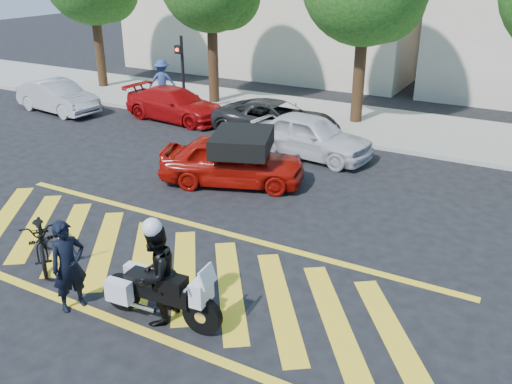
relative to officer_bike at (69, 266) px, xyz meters
The scene contains 14 objects.
ground 2.22m from the officer_bike, 72.96° to the left, with size 90.00×90.00×0.00m, color black.
sidewalk 13.98m from the officer_bike, 87.55° to the left, with size 60.00×5.00×0.15m, color #9E998E.
crosswalk 2.20m from the officer_bike, 74.01° to the left, with size 12.33×4.00×0.01m.
signal_pole 13.13m from the officer_bike, 116.81° to the left, with size 0.28×0.43×3.20m.
officer_bike is the anchor object (origin of this frame).
bicycle 2.04m from the officer_bike, 153.39° to the left, with size 0.73×2.10×1.11m, color black.
police_motorcycle 1.72m from the officer_bike, 15.79° to the left, with size 2.41×0.79×1.06m.
officer_moto 1.68m from the officer_bike, 16.03° to the left, with size 0.90×0.70×1.86m, color black.
red_convertible 6.58m from the officer_bike, 94.47° to the left, with size 1.64×4.07×1.39m, color #A00E07.
parked_far_left 14.63m from the officer_bike, 138.22° to the left, with size 1.38×3.97×1.31m, color #979A9E.
parked_left 12.62m from the officer_bike, 117.96° to the left, with size 1.76×4.34×1.26m, color #9D090B.
parked_mid_left 11.17m from the officer_bike, 97.19° to the left, with size 2.13×4.61×1.28m, color black.
parked_mid_right 9.76m from the officer_bike, 87.09° to the left, with size 1.65×4.09×1.39m, color silver.
pedestrian_left 15.08m from the officer_bike, 121.46° to the left, with size 1.16×0.67×1.80m, color navy.
Camera 1 is at (6.40, -7.67, 5.98)m, focal length 38.00 mm.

